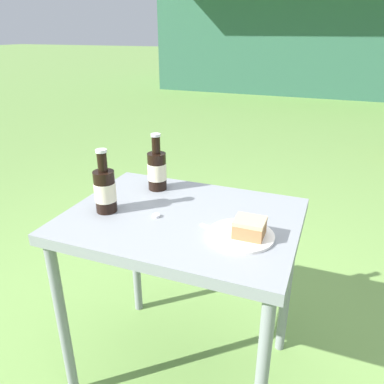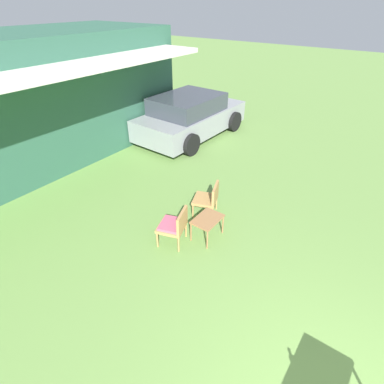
% 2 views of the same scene
% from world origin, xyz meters
% --- Properties ---
extents(ground_plane, '(60.00, 60.00, 0.00)m').
position_xyz_m(ground_plane, '(0.00, 0.00, 0.00)').
color(ground_plane, '#6B9347').
extents(patio_table, '(0.82, 0.62, 0.75)m').
position_xyz_m(patio_table, '(0.00, 0.00, 0.66)').
color(patio_table, gray).
rests_on(patio_table, ground_plane).
extents(cake_on_plate, '(0.22, 0.22, 0.07)m').
position_xyz_m(cake_on_plate, '(0.25, -0.07, 0.78)').
color(cake_on_plate, white).
rests_on(cake_on_plate, patio_table).
extents(cola_bottle_near, '(0.08, 0.08, 0.23)m').
position_xyz_m(cola_bottle_near, '(-0.19, 0.19, 0.84)').
color(cola_bottle_near, black).
rests_on(cola_bottle_near, patio_table).
extents(cola_bottle_far, '(0.08, 0.08, 0.23)m').
position_xyz_m(cola_bottle_far, '(-0.27, -0.07, 0.84)').
color(cola_bottle_far, black).
rests_on(cola_bottle_far, patio_table).
extents(fork, '(0.16, 0.07, 0.01)m').
position_xyz_m(fork, '(0.17, -0.07, 0.76)').
color(fork, silver).
rests_on(fork, patio_table).
extents(loose_bottle_cap, '(0.03, 0.03, 0.01)m').
position_xyz_m(loose_bottle_cap, '(-0.08, -0.05, 0.76)').
color(loose_bottle_cap, silver).
rests_on(loose_bottle_cap, patio_table).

